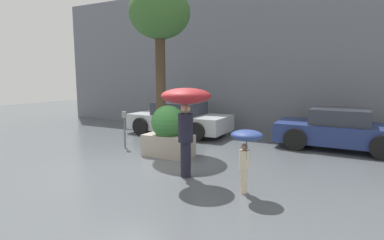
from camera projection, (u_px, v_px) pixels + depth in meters
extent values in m
plane|color=#51565B|center=(137.00, 169.00, 7.34)|extent=(40.00, 40.00, 0.00)
cube|color=slate|center=(230.00, 59.00, 12.64)|extent=(18.00, 0.30, 6.00)
cube|color=#9E9384|center=(168.00, 145.00, 8.49)|extent=(1.39, 0.74, 0.61)
sphere|color=#337033|center=(168.00, 122.00, 8.40)|extent=(0.95, 0.95, 0.95)
cylinder|color=#1E1E2D|center=(186.00, 159.00, 6.69)|extent=(0.23, 0.23, 0.80)
cylinder|color=#1E1E2D|center=(186.00, 128.00, 6.59)|extent=(0.33, 0.33, 0.63)
sphere|color=tan|center=(186.00, 109.00, 6.53)|extent=(0.22, 0.22, 0.22)
cylinder|color=#4C4C51|center=(186.00, 112.00, 6.39)|extent=(0.02, 0.02, 0.68)
ellipsoid|color=maroon|center=(186.00, 96.00, 6.34)|extent=(1.06, 1.06, 0.34)
cylinder|color=beige|center=(244.00, 181.00, 5.77)|extent=(0.14, 0.14, 0.47)
cylinder|color=beige|center=(244.00, 160.00, 5.71)|extent=(0.20, 0.20, 0.37)
sphere|color=#997056|center=(245.00, 147.00, 5.68)|extent=(0.13, 0.13, 0.13)
cylinder|color=#4C4C51|center=(246.00, 148.00, 5.59)|extent=(0.02, 0.02, 0.48)
ellipsoid|color=navy|center=(247.00, 135.00, 5.56)|extent=(0.60, 0.60, 0.19)
cube|color=#B7BCC1|center=(180.00, 122.00, 11.80)|extent=(3.93, 1.88, 0.60)
cube|color=#2D333D|center=(180.00, 108.00, 11.72)|extent=(1.78, 1.57, 0.47)
cylinder|color=black|center=(141.00, 126.00, 11.60)|extent=(0.68, 0.23, 0.68)
cylinder|color=black|center=(166.00, 121.00, 13.17)|extent=(0.68, 0.23, 0.68)
cylinder|color=black|center=(196.00, 132.00, 10.47)|extent=(0.68, 0.23, 0.68)
cylinder|color=black|center=(217.00, 125.00, 12.04)|extent=(0.68, 0.23, 0.68)
cube|color=navy|center=(339.00, 133.00, 9.38)|extent=(3.76, 1.92, 0.60)
cube|color=#2D333D|center=(340.00, 116.00, 9.31)|extent=(1.71, 1.58, 0.47)
cylinder|color=black|center=(295.00, 139.00, 9.17)|extent=(0.69, 0.24, 0.68)
cylinder|color=black|center=(304.00, 130.00, 10.73)|extent=(0.69, 0.24, 0.68)
cylinder|color=black|center=(384.00, 148.00, 8.07)|extent=(0.69, 0.24, 0.68)
cylinder|color=black|center=(379.00, 136.00, 9.64)|extent=(0.69, 0.24, 0.68)
cylinder|color=#423323|center=(161.00, 89.00, 9.53)|extent=(0.31, 0.31, 3.68)
ellipsoid|color=#38662D|center=(160.00, 13.00, 9.20)|extent=(1.89, 1.89, 1.61)
cylinder|color=#595B60|center=(125.00, 133.00, 9.47)|extent=(0.05, 0.05, 0.96)
cylinder|color=gray|center=(124.00, 115.00, 9.39)|extent=(0.14, 0.14, 0.20)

